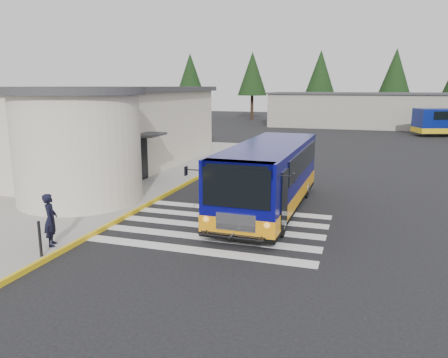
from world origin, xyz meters
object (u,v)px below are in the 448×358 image
(transit_bus, at_px, (269,179))
(pedestrian_a, at_px, (51,220))
(bollard, at_px, (40,239))
(pedestrian_b, at_px, (81,193))

(transit_bus, bearing_deg, pedestrian_a, -129.63)
(bollard, bearing_deg, pedestrian_a, 109.33)
(pedestrian_a, height_order, bollard, pedestrian_a)
(transit_bus, height_order, bollard, transit_bus)
(pedestrian_a, bearing_deg, pedestrian_b, -8.24)
(pedestrian_a, xyz_separation_m, pedestrian_b, (-1.36, 3.39, -0.08))
(pedestrian_b, xyz_separation_m, bollard, (1.66, -4.24, -0.21))
(pedestrian_b, distance_m, bollard, 4.56)
(bollard, bearing_deg, pedestrian_b, 111.39)
(pedestrian_a, distance_m, pedestrian_b, 3.65)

